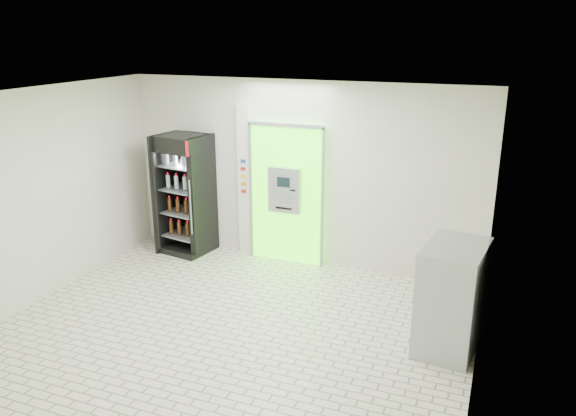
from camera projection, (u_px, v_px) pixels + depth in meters
The scene contains 7 objects.
ground at pixel (233, 328), 7.35m from camera, with size 6.00×6.00×0.00m, color beige.
room_shell at pixel (229, 194), 6.79m from camera, with size 6.00×6.00×6.00m.
atm_assembly at pixel (287, 193), 9.20m from camera, with size 1.30×0.24×2.33m.
pillar at pixel (245, 181), 9.47m from camera, with size 0.22×0.11×2.60m.
beverage_cooler at pixel (185, 197), 9.65m from camera, with size 0.88×0.83×2.07m.
steel_cabinet at pixel (452, 297), 6.74m from camera, with size 0.79×1.08×1.33m.
exit_sign at pixel (497, 167), 6.90m from camera, with size 0.02×0.22×0.26m.
Camera 1 is at (3.06, -5.80, 3.74)m, focal length 35.00 mm.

